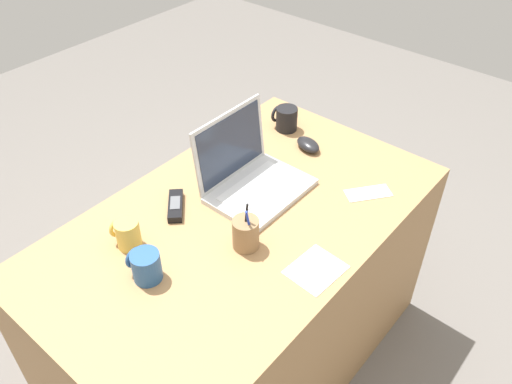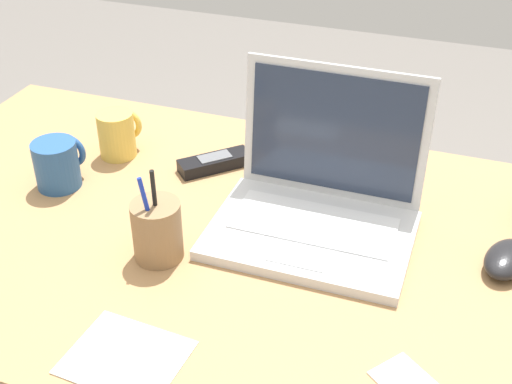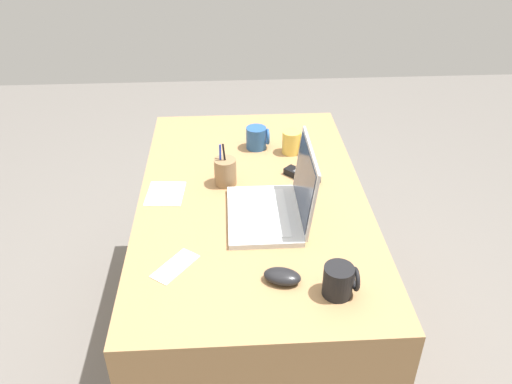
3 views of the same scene
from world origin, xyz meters
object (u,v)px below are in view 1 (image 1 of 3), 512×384
Objects in this scene: laptop at (251,176)px; coffee_mug_spare at (286,118)px; cordless_phone at (176,206)px; pen_holder at (246,233)px; computer_mouse at (308,145)px; coffee_mug_tall at (127,233)px; coffee_mug_white at (146,266)px.

laptop is 0.39m from coffee_mug_spare.
cordless_phone is 0.80× the size of pen_holder.
coffee_mug_spare is (0.06, 0.15, 0.03)m from computer_mouse.
coffee_mug_spare is at bearing 2.34° from coffee_mug_tall.
laptop is 3.54× the size of coffee_mug_white.
coffee_mug_tall and coffee_mug_spare have the same top height.
coffee_mug_white is at bearing -160.80° from computer_mouse.
pen_holder is at bearing -146.17° from computer_mouse.
coffee_mug_white is 0.86m from coffee_mug_spare.
coffee_mug_spare is at bearing 27.33° from pen_holder.
laptop is 0.31m from computer_mouse.
pen_holder reaches higher than coffee_mug_tall.
laptop reaches higher than coffee_mug_spare.
cordless_phone is at bearing -175.62° from computer_mouse.
laptop is 3.50× the size of coffee_mug_spare.
laptop is at bearing -25.95° from cordless_phone.
computer_mouse is at bearing -8.79° from coffee_mug_tall.
coffee_mug_tall is 0.70× the size of cordless_phone.
cordless_phone is (0.20, 0.01, -0.03)m from coffee_mug_tall.
computer_mouse is 1.13× the size of coffee_mug_spare.
pen_holder is (0.26, -0.13, 0.01)m from coffee_mug_white.
laptop is at bearing -13.14° from coffee_mug_tall.
coffee_mug_white is at bearing -109.29° from coffee_mug_tall.
coffee_mug_spare is 0.57× the size of pen_holder.
computer_mouse is 0.16m from coffee_mug_spare.
laptop is at bearing -159.82° from coffee_mug_spare.
coffee_mug_spare is 0.65m from pen_holder.
coffee_mug_tall is at bearing 129.32° from pen_holder.
cordless_phone is (-0.59, -0.02, -0.03)m from coffee_mug_spare.
coffee_mug_spare is at bearing 11.31° from coffee_mug_white.
coffee_mug_tall is 0.20m from cordless_phone.
cordless_phone is at bearing -178.12° from coffee_mug_spare.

